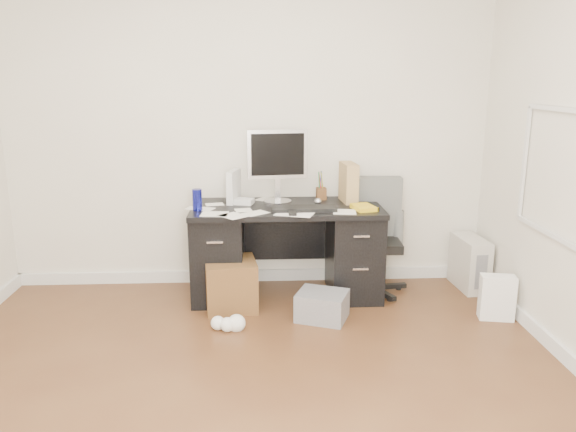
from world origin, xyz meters
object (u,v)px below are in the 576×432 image
at_px(office_chair, 374,237).
at_px(pc_tower, 470,263).
at_px(desk, 287,248).
at_px(lcd_monitor, 277,166).
at_px(keyboard, 304,209).
at_px(wicker_basket, 231,284).

xyz_separation_m(office_chair, pc_tower, (0.83, 0.05, -0.25)).
bearing_deg(desk, office_chair, 2.47).
distance_m(office_chair, pc_tower, 0.87).
relative_size(lcd_monitor, office_chair, 0.64).
bearing_deg(desk, keyboard, -51.82).
bearing_deg(pc_tower, desk, 179.13).
height_order(desk, pc_tower, desk).
bearing_deg(lcd_monitor, desk, -62.92).
bearing_deg(office_chair, lcd_monitor, 177.72).
distance_m(lcd_monitor, pc_tower, 1.82).
height_order(desk, lcd_monitor, lcd_monitor).
relative_size(keyboard, office_chair, 0.53).
height_order(lcd_monitor, wicker_basket, lcd_monitor).
relative_size(desk, pc_tower, 3.43).
xyz_separation_m(lcd_monitor, office_chair, (0.79, -0.07, -0.58)).
bearing_deg(office_chair, pc_tower, 6.29).
height_order(keyboard, office_chair, office_chair).
xyz_separation_m(desk, lcd_monitor, (-0.07, 0.10, 0.65)).
height_order(lcd_monitor, pc_tower, lcd_monitor).
bearing_deg(wicker_basket, desk, 29.01).
distance_m(desk, lcd_monitor, 0.66).
height_order(keyboard, pc_tower, keyboard).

